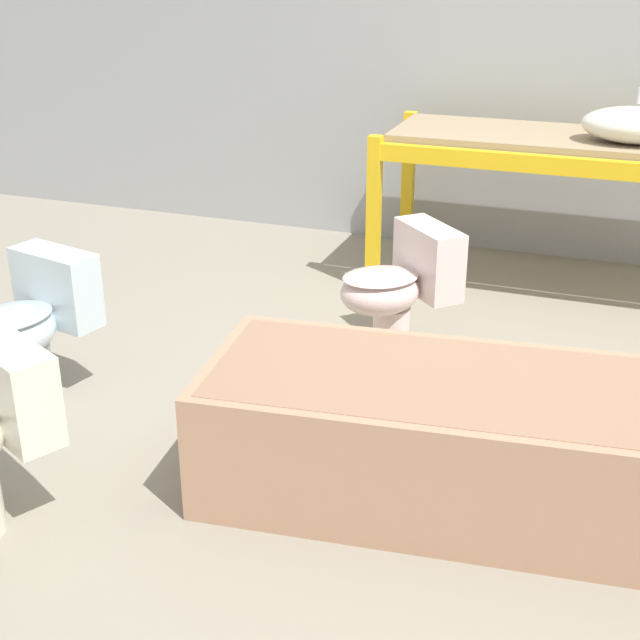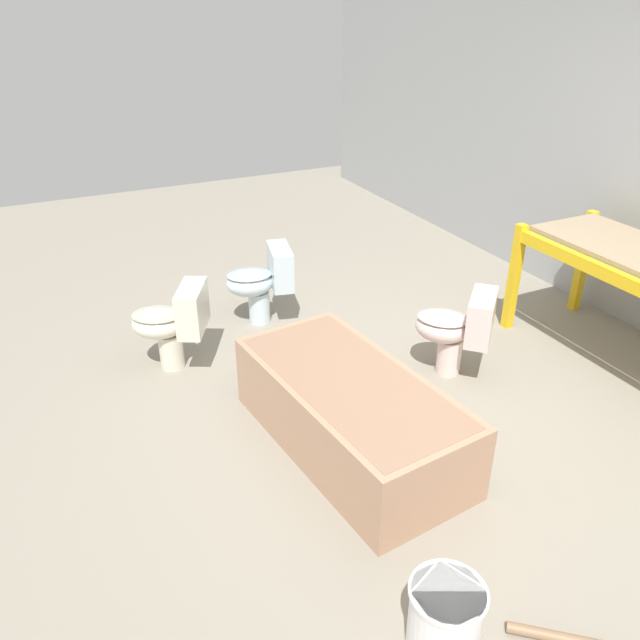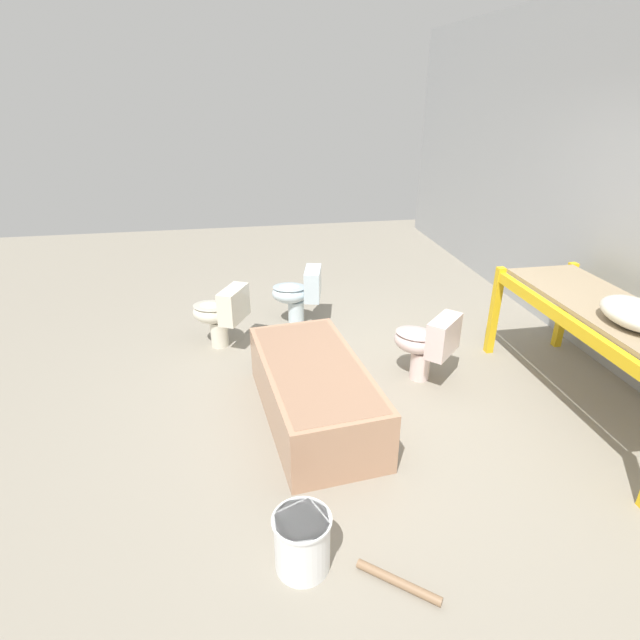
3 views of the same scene
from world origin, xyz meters
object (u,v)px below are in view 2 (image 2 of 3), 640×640
object	(u,v)px
toilet_far	(173,321)
bucket_white	(445,618)
toilet_extra	(457,327)
bathtub_main	(350,408)
toilet_near	(262,280)

from	to	relation	value
toilet_far	bucket_white	world-z (taller)	toilet_far
toilet_extra	bucket_white	world-z (taller)	toilet_extra
bathtub_main	toilet_near	bearing A→B (deg)	169.71
toilet_extra	bucket_white	xyz separation A→B (m)	(1.71, -1.32, -0.19)
toilet_far	bathtub_main	bearing A→B (deg)	55.14
bathtub_main	toilet_extra	world-z (taller)	toilet_extra
toilet_far	toilet_near	bearing A→B (deg)	142.47
bucket_white	toilet_near	bearing A→B (deg)	172.47
bathtub_main	toilet_near	world-z (taller)	toilet_near
toilet_far	toilet_extra	distance (m)	1.99
toilet_far	toilet_extra	world-z (taller)	same
bathtub_main	toilet_extra	bearing A→B (deg)	104.01
toilet_near	bathtub_main	bearing A→B (deg)	9.34
toilet_far	bucket_white	size ratio (longest dim) A/B	1.86
toilet_far	bucket_white	xyz separation A→B (m)	(2.66, 0.42, -0.19)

